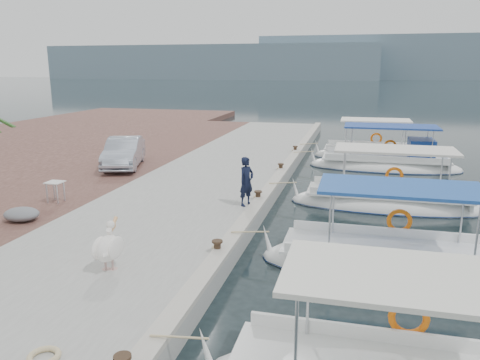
{
  "coord_description": "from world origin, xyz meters",
  "views": [
    {
      "loc": [
        2.92,
        -14.15,
        5.1
      ],
      "look_at": [
        -1.0,
        1.46,
        1.2
      ],
      "focal_mm": 35.0,
      "sensor_mm": 36.0,
      "label": 1
    }
  ],
  "objects_px": {
    "pelican": "(108,247)",
    "parked_car": "(124,152)",
    "fishing_caique_c": "(386,204)",
    "fishing_caique_d": "(387,165)",
    "fisherman": "(246,181)",
    "fishing_caique_e": "(370,156)",
    "fishing_caique_b": "(388,265)"
  },
  "relations": [
    {
      "from": "fishing_caique_d",
      "to": "parked_car",
      "type": "bearing_deg",
      "value": -157.63
    },
    {
      "from": "fisherman",
      "to": "parked_car",
      "type": "distance_m",
      "value": 8.49
    },
    {
      "from": "fishing_caique_b",
      "to": "fishing_caique_d",
      "type": "bearing_deg",
      "value": 87.29
    },
    {
      "from": "fishing_caique_d",
      "to": "fishing_caique_c",
      "type": "bearing_deg",
      "value": -92.97
    },
    {
      "from": "fishing_caique_e",
      "to": "fisherman",
      "type": "xyz_separation_m",
      "value": [
        -4.36,
        -12.49,
        1.21
      ]
    },
    {
      "from": "fishing_caique_b",
      "to": "fishing_caique_c",
      "type": "distance_m",
      "value": 5.75
    },
    {
      "from": "fishing_caique_b",
      "to": "fishing_caique_c",
      "type": "bearing_deg",
      "value": 87.61
    },
    {
      "from": "pelican",
      "to": "parked_car",
      "type": "distance_m",
      "value": 11.76
    },
    {
      "from": "parked_car",
      "to": "fishing_caique_b",
      "type": "bearing_deg",
      "value": -52.13
    },
    {
      "from": "fishing_caique_b",
      "to": "fishing_caique_d",
      "type": "relative_size",
      "value": 0.87
    },
    {
      "from": "fishing_caique_d",
      "to": "fishing_caique_e",
      "type": "relative_size",
      "value": 1.2
    },
    {
      "from": "pelican",
      "to": "fisherman",
      "type": "distance_m",
      "value": 6.14
    },
    {
      "from": "fishing_caique_c",
      "to": "fishing_caique_d",
      "type": "relative_size",
      "value": 0.93
    },
    {
      "from": "fishing_caique_c",
      "to": "fishing_caique_d",
      "type": "height_order",
      "value": "same"
    },
    {
      "from": "fishing_caique_b",
      "to": "pelican",
      "type": "bearing_deg",
      "value": -156.82
    },
    {
      "from": "fishing_caique_b",
      "to": "fisherman",
      "type": "relative_size",
      "value": 3.96
    },
    {
      "from": "fishing_caique_c",
      "to": "parked_car",
      "type": "distance_m",
      "value": 12.01
    },
    {
      "from": "fishing_caique_c",
      "to": "fisherman",
      "type": "height_order",
      "value": "fishing_caique_c"
    },
    {
      "from": "fishing_caique_c",
      "to": "fishing_caique_e",
      "type": "relative_size",
      "value": 1.12
    },
    {
      "from": "fishing_caique_c",
      "to": "parked_car",
      "type": "height_order",
      "value": "fishing_caique_c"
    },
    {
      "from": "fishing_caique_c",
      "to": "pelican",
      "type": "bearing_deg",
      "value": -128.03
    },
    {
      "from": "pelican",
      "to": "fishing_caique_b",
      "type": "bearing_deg",
      "value": 23.18
    },
    {
      "from": "fishing_caique_b",
      "to": "fishing_caique_e",
      "type": "distance_m",
      "value": 15.59
    },
    {
      "from": "fishing_caique_c",
      "to": "parked_car",
      "type": "xyz_separation_m",
      "value": [
        -11.78,
        2.08,
        1.07
      ]
    },
    {
      "from": "fishing_caique_e",
      "to": "pelican",
      "type": "distance_m",
      "value": 19.39
    },
    {
      "from": "fishing_caique_b",
      "to": "parked_car",
      "type": "bearing_deg",
      "value": 145.85
    },
    {
      "from": "fishing_caique_e",
      "to": "fisherman",
      "type": "distance_m",
      "value": 13.29
    },
    {
      "from": "fishing_caique_c",
      "to": "fishing_caique_e",
      "type": "xyz_separation_m",
      "value": [
        -0.37,
        9.84,
        0.0
      ]
    },
    {
      "from": "fisherman",
      "to": "fishing_caique_e",
      "type": "bearing_deg",
      "value": 10.58
    },
    {
      "from": "fisherman",
      "to": "fishing_caique_b",
      "type": "bearing_deg",
      "value": -94.69
    },
    {
      "from": "fishing_caique_e",
      "to": "pelican",
      "type": "bearing_deg",
      "value": -108.88
    },
    {
      "from": "fishing_caique_d",
      "to": "fisherman",
      "type": "xyz_separation_m",
      "value": [
        -5.1,
        -9.74,
        1.15
      ]
    }
  ]
}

